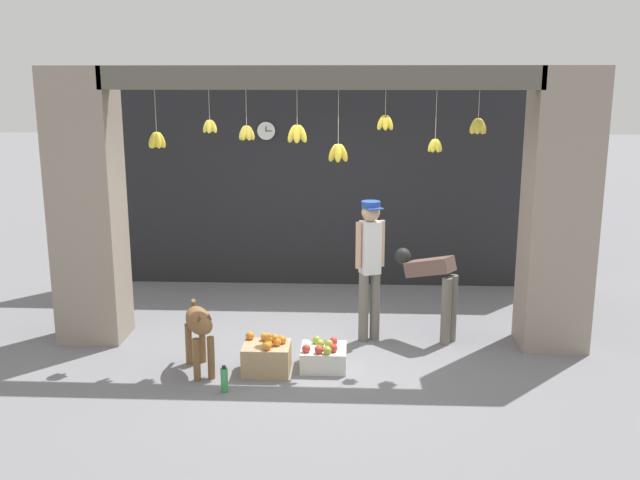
# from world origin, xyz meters

# --- Properties ---
(ground_plane) EXTENTS (60.00, 60.00, 0.00)m
(ground_plane) POSITION_xyz_m (0.00, 0.00, 0.00)
(ground_plane) COLOR slate
(shop_back_wall) EXTENTS (6.41, 0.12, 3.02)m
(shop_back_wall) POSITION_xyz_m (0.00, 2.61, 1.51)
(shop_back_wall) COLOR #232326
(shop_back_wall) RESTS_ON ground_plane
(shop_pillar_left) EXTENTS (0.70, 0.60, 3.02)m
(shop_pillar_left) POSITION_xyz_m (-2.55, 0.30, 1.51)
(shop_pillar_left) COLOR gray
(shop_pillar_left) RESTS_ON ground_plane
(shop_pillar_right) EXTENTS (0.70, 0.60, 3.02)m
(shop_pillar_right) POSITION_xyz_m (2.55, 0.30, 1.51)
(shop_pillar_right) COLOR gray
(shop_pillar_right) RESTS_ON ground_plane
(storefront_awning) EXTENTS (4.51, 0.27, 0.98)m
(storefront_awning) POSITION_xyz_m (-0.00, 0.12, 2.84)
(storefront_awning) COLOR #5B564C
(dog) EXTENTS (0.46, 0.82, 0.71)m
(dog) POSITION_xyz_m (-1.15, -0.63, 0.49)
(dog) COLOR brown
(dog) RESTS_ON ground_plane
(shopkeeper) EXTENTS (0.32, 0.29, 1.59)m
(shopkeeper) POSITION_xyz_m (0.55, 0.35, 0.93)
(shopkeeper) COLOR #6B665B
(shopkeeper) RESTS_ON ground_plane
(worker_stooping) EXTENTS (0.69, 0.56, 1.00)m
(worker_stooping) POSITION_xyz_m (1.27, 0.43, 0.66)
(worker_stooping) COLOR #6B665B
(worker_stooping) RESTS_ON ground_plane
(fruit_crate_oranges) EXTENTS (0.47, 0.39, 0.37)m
(fruit_crate_oranges) POSITION_xyz_m (-0.49, -0.60, 0.16)
(fruit_crate_oranges) COLOR tan
(fruit_crate_oranges) RESTS_ON ground_plane
(fruit_crate_apples) EXTENTS (0.46, 0.44, 0.29)m
(fruit_crate_apples) POSITION_xyz_m (0.08, -0.46, 0.12)
(fruit_crate_apples) COLOR silver
(fruit_crate_apples) RESTS_ON ground_plane
(water_bottle) EXTENTS (0.07, 0.07, 0.26)m
(water_bottle) POSITION_xyz_m (-0.83, -1.08, 0.12)
(water_bottle) COLOR #38934C
(water_bottle) RESTS_ON ground_plane
(wall_clock) EXTENTS (0.26, 0.03, 0.26)m
(wall_clock) POSITION_xyz_m (-0.84, 2.53, 2.18)
(wall_clock) COLOR black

